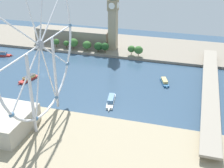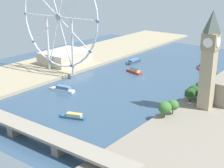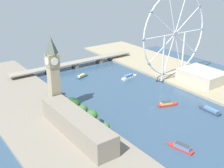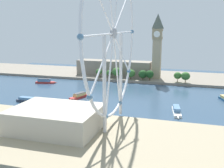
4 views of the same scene
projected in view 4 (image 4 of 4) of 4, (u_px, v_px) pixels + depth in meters
ground_plane at (92, 94)px, 291.04m from camera, size 396.50×396.50×0.00m
riverbank_left at (121, 75)px, 396.65m from camera, size 90.00×520.00×3.00m
riverbank_right at (31, 132)px, 184.81m from camera, size 90.00×520.00×3.00m
clock_tower at (157, 45)px, 353.25m from camera, size 12.91×12.91×81.77m
parliament_block at (114, 68)px, 383.15m from camera, size 22.00×102.33×20.09m
tree_row_embankment at (141, 74)px, 350.12m from camera, size 13.46×120.53×14.28m
ferris_wheel at (113, 35)px, 186.41m from camera, size 115.96×3.20×119.02m
riverside_hall at (56, 119)px, 183.82m from camera, size 43.05×56.73×14.93m
tour_boat_0 at (177, 111)px, 227.94m from camera, size 30.53×10.05×5.47m
tour_boat_1 at (45, 81)px, 346.25m from camera, size 9.97×27.59×5.71m
tour_boat_2 at (79, 96)px, 275.78m from camera, size 26.46×12.57×5.16m
tour_boat_3 at (29, 100)px, 261.82m from camera, size 7.28×29.18×4.49m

